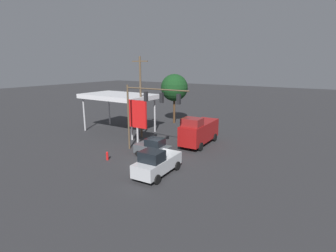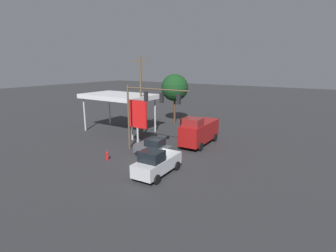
% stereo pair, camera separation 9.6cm
% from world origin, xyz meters
% --- Properties ---
extents(ground_plane, '(200.00, 200.00, 0.00)m').
position_xyz_m(ground_plane, '(0.00, 0.00, 0.00)').
color(ground_plane, '#2D2D30').
extents(traffic_signal_assembly, '(7.71, 0.43, 7.27)m').
position_xyz_m(traffic_signal_assembly, '(2.43, -2.00, 5.42)').
color(traffic_signal_assembly, brown).
rests_on(traffic_signal_assembly, ground).
extents(utility_pole, '(2.40, 0.26, 10.39)m').
position_xyz_m(utility_pole, '(7.20, -6.66, 5.49)').
color(utility_pole, brown).
rests_on(utility_pole, ground).
extents(gas_station_canopy, '(10.16, 6.22, 5.36)m').
position_xyz_m(gas_station_canopy, '(11.85, -7.46, 4.98)').
color(gas_station_canopy, silver).
rests_on(gas_station_canopy, ground).
extents(price_sign, '(2.67, 0.27, 5.42)m').
position_xyz_m(price_sign, '(5.20, -3.43, 3.68)').
color(price_sign, '#B7B7BC').
rests_on(price_sign, ground).
extents(delivery_truck, '(2.78, 6.89, 3.58)m').
position_xyz_m(delivery_truck, '(-0.68, -7.69, 1.69)').
color(delivery_truck, maroon).
rests_on(delivery_truck, ground).
extents(hatchback_crossing, '(3.86, 2.06, 1.97)m').
position_xyz_m(hatchback_crossing, '(1.46, -1.41, 0.95)').
color(hatchback_crossing, '#474C51').
rests_on(hatchback_crossing, ground).
extents(pickup_parked, '(2.44, 5.28, 2.40)m').
position_xyz_m(pickup_parked, '(-1.61, 2.27, 1.11)').
color(pickup_parked, silver).
rests_on(pickup_parked, ground).
extents(street_tree, '(4.31, 4.31, 7.95)m').
position_xyz_m(street_tree, '(8.06, -16.31, 5.77)').
color(street_tree, '#4C331E').
rests_on(street_tree, ground).
extents(fire_hydrant, '(0.24, 0.24, 0.88)m').
position_xyz_m(fire_hydrant, '(4.70, 1.99, 0.44)').
color(fire_hydrant, red).
rests_on(fire_hydrant, ground).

